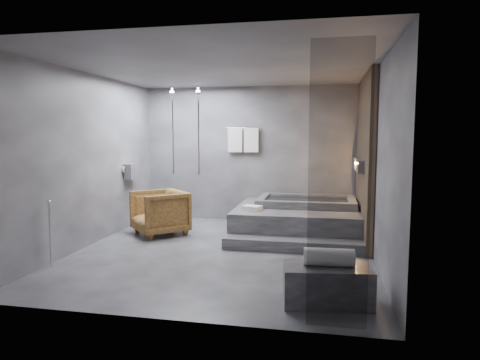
# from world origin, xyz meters

# --- Properties ---
(room) EXTENTS (5.00, 5.04, 2.82)m
(room) POSITION_xyz_m (0.40, 0.24, 1.73)
(room) COLOR #333335
(room) RESTS_ON ground
(tub_deck) EXTENTS (2.20, 2.00, 0.50)m
(tub_deck) POSITION_xyz_m (1.05, 1.45, 0.25)
(tub_deck) COLOR #38383B
(tub_deck) RESTS_ON ground
(tub_step) EXTENTS (2.20, 0.36, 0.18)m
(tub_step) POSITION_xyz_m (1.05, 0.27, 0.09)
(tub_step) COLOR #38383B
(tub_step) RESTS_ON ground
(concrete_bench) EXTENTS (0.98, 0.62, 0.42)m
(concrete_bench) POSITION_xyz_m (1.57, -1.78, 0.21)
(concrete_bench) COLOR #2F2F31
(concrete_bench) RESTS_ON ground
(driftwood_chair) EXTENTS (1.23, 1.23, 0.80)m
(driftwood_chair) POSITION_xyz_m (-1.41, 0.92, 0.40)
(driftwood_chair) COLOR #482D12
(driftwood_chair) RESTS_ON ground
(rolled_towel) EXTENTS (0.54, 0.22, 0.19)m
(rolled_towel) POSITION_xyz_m (1.58, -1.77, 0.51)
(rolled_towel) COLOR white
(rolled_towel) RESTS_ON concrete_bench
(deck_towel) EXTENTS (0.36, 0.30, 0.08)m
(deck_towel) POSITION_xyz_m (0.30, 0.91, 0.54)
(deck_towel) COLOR white
(deck_towel) RESTS_ON tub_deck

